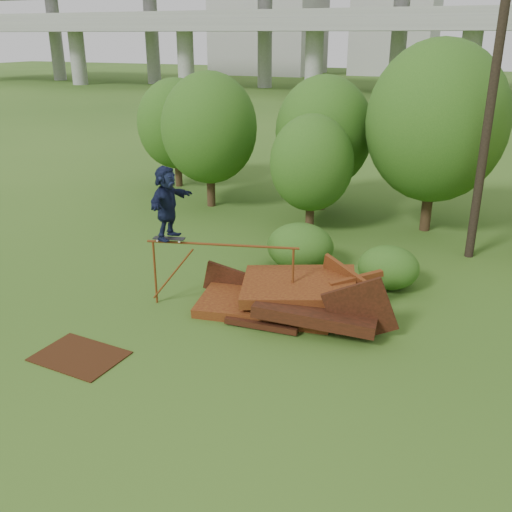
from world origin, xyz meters
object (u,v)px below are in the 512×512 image
at_px(scrap_pile, 292,299).
at_px(skater, 167,203).
at_px(utility_pole, 491,101).
at_px(flat_plate, 80,356).

distance_m(scrap_pile, skater, 4.11).
bearing_deg(utility_pole, skater, -135.82).
xyz_separation_m(scrap_pile, skater, (-3.20, -0.76, 2.46)).
bearing_deg(flat_plate, scrap_pile, 47.08).
bearing_deg(utility_pole, flat_plate, -127.01).
distance_m(flat_plate, utility_pole, 13.75).
distance_m(skater, flat_plate, 4.35).
relative_size(scrap_pile, flat_plate, 2.89).
bearing_deg(utility_pole, scrap_pile, -122.64).
height_order(skater, utility_pole, utility_pole).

